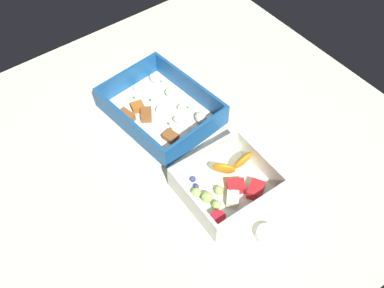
# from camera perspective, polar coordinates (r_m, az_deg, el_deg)

# --- Properties ---
(table_surface) EXTENTS (0.80, 0.80, 0.02)m
(table_surface) POSITION_cam_1_polar(r_m,az_deg,el_deg) (0.88, -0.37, -0.25)
(table_surface) COLOR beige
(table_surface) RESTS_ON ground
(pasta_container) EXTENTS (0.23, 0.18, 0.05)m
(pasta_container) POSITION_cam_1_polar(r_m,az_deg,el_deg) (0.91, -3.88, 4.19)
(pasta_container) COLOR white
(pasta_container) RESTS_ON table_surface
(fruit_bowl) EXTENTS (0.14, 0.16, 0.05)m
(fruit_bowl) POSITION_cam_1_polar(r_m,az_deg,el_deg) (0.80, 4.46, -5.03)
(fruit_bowl) COLOR silver
(fruit_bowl) RESTS_ON table_surface
(paper_cup_liner) EXTENTS (0.04, 0.04, 0.02)m
(paper_cup_liner) POSITION_cam_1_polar(r_m,az_deg,el_deg) (0.77, 9.26, -11.04)
(paper_cup_liner) COLOR white
(paper_cup_liner) RESTS_ON table_surface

